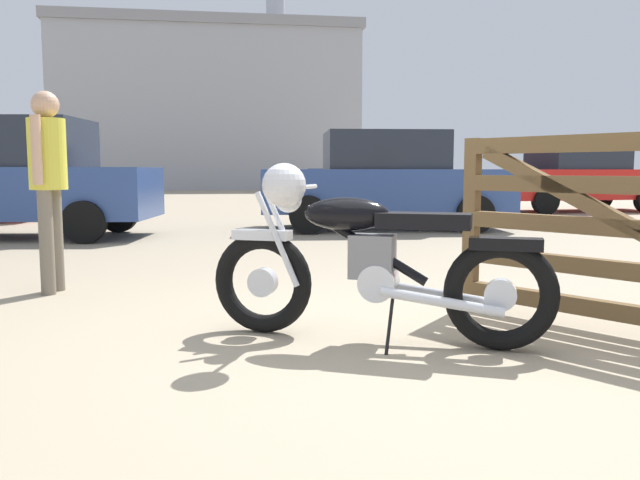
{
  "coord_description": "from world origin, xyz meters",
  "views": [
    {
      "loc": [
        -0.65,
        -3.67,
        1.02
      ],
      "look_at": [
        -0.25,
        1.0,
        0.51
      ],
      "focal_mm": 35.92,
      "sensor_mm": 36.0,
      "label": 1
    }
  ],
  "objects_px": {
    "blue_hatchback_right": "(576,177)",
    "vintage_motorcycle": "(366,260)",
    "white_estate_far": "(16,177)",
    "bystander": "(48,170)",
    "red_hatchback_near": "(384,181)",
    "dark_sedan_left": "(372,173)"
  },
  "relations": [
    {
      "from": "red_hatchback_near",
      "to": "dark_sedan_left",
      "type": "height_order",
      "value": "dark_sedan_left"
    },
    {
      "from": "red_hatchback_near",
      "to": "vintage_motorcycle",
      "type": "bearing_deg",
      "value": -100.33
    },
    {
      "from": "vintage_motorcycle",
      "to": "white_estate_far",
      "type": "height_order",
      "value": "white_estate_far"
    },
    {
      "from": "blue_hatchback_right",
      "to": "red_hatchback_near",
      "type": "height_order",
      "value": "same"
    },
    {
      "from": "bystander",
      "to": "red_hatchback_near",
      "type": "xyz_separation_m",
      "value": [
        3.82,
        5.51,
        -0.18
      ]
    },
    {
      "from": "blue_hatchback_right",
      "to": "bystander",
      "type": "bearing_deg",
      "value": -141.6
    },
    {
      "from": "dark_sedan_left",
      "to": "blue_hatchback_right",
      "type": "bearing_deg",
      "value": 134.58
    },
    {
      "from": "blue_hatchback_right",
      "to": "red_hatchback_near",
      "type": "xyz_separation_m",
      "value": [
        -5.59,
        -4.28,
        0.0
      ]
    },
    {
      "from": "bystander",
      "to": "dark_sedan_left",
      "type": "height_order",
      "value": "dark_sedan_left"
    },
    {
      "from": "white_estate_far",
      "to": "dark_sedan_left",
      "type": "bearing_deg",
      "value": 58.9
    },
    {
      "from": "vintage_motorcycle",
      "to": "bystander",
      "type": "distance_m",
      "value": 2.99
    },
    {
      "from": "bystander",
      "to": "blue_hatchback_right",
      "type": "distance_m",
      "value": 13.58
    },
    {
      "from": "vintage_motorcycle",
      "to": "red_hatchback_near",
      "type": "relative_size",
      "value": 0.47
    },
    {
      "from": "white_estate_far",
      "to": "bystander",
      "type": "bearing_deg",
      "value": -62.85
    },
    {
      "from": "dark_sedan_left",
      "to": "white_estate_far",
      "type": "bearing_deg",
      "value": 59.13
    },
    {
      "from": "vintage_motorcycle",
      "to": "white_estate_far",
      "type": "relative_size",
      "value": 0.5
    },
    {
      "from": "vintage_motorcycle",
      "to": "white_estate_far",
      "type": "distance_m",
      "value": 7.64
    },
    {
      "from": "red_hatchback_near",
      "to": "white_estate_far",
      "type": "bearing_deg",
      "value": -169.6
    },
    {
      "from": "blue_hatchback_right",
      "to": "vintage_motorcycle",
      "type": "bearing_deg",
      "value": -129.15
    },
    {
      "from": "white_estate_far",
      "to": "dark_sedan_left",
      "type": "distance_m",
      "value": 12.45
    },
    {
      "from": "white_estate_far",
      "to": "blue_hatchback_right",
      "type": "bearing_deg",
      "value": 28.5
    },
    {
      "from": "white_estate_far",
      "to": "red_hatchback_near",
      "type": "bearing_deg",
      "value": 13.21
    }
  ]
}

